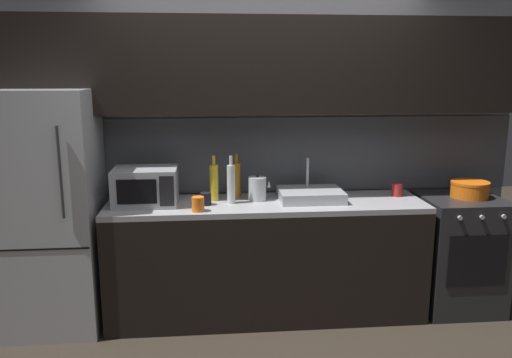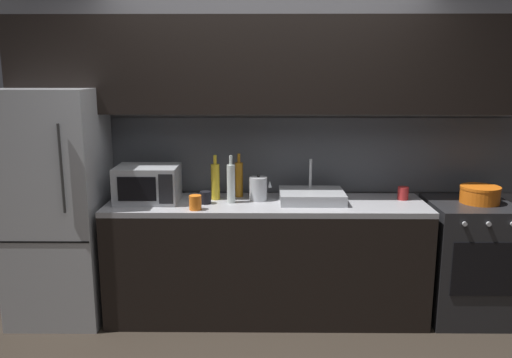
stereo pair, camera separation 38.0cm
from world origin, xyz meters
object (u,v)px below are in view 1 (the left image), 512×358
object	(u,v)px
wine_bottle_yellow	(214,182)
mug_dark	(206,199)
oven_range	(457,252)
wine_bottle_clear	(231,184)
cooking_pot	(470,189)
refrigerator	(51,211)
mug_orange	(198,204)
mug_red	(397,190)
microwave	(146,186)
kettle	(258,189)
wine_bottle_amber	(237,179)

from	to	relation	value
wine_bottle_yellow	mug_dark	world-z (taller)	wine_bottle_yellow
oven_range	wine_bottle_clear	distance (m)	1.89
wine_bottle_yellow	cooking_pot	size ratio (longest dim) A/B	1.19
refrigerator	mug_orange	distance (m)	1.09
refrigerator	mug_red	bearing A→B (deg)	2.05
wine_bottle_clear	mug_dark	bearing A→B (deg)	-169.69
wine_bottle_yellow	wine_bottle_clear	size ratio (longest dim) A/B	0.96
microwave	wine_bottle_yellow	size ratio (longest dim) A/B	1.35
microwave	kettle	size ratio (longest dim) A/B	2.29
oven_range	cooking_pot	xyz separation A→B (m)	(0.06, 0.00, 0.51)
oven_range	kettle	size ratio (longest dim) A/B	4.48
wine_bottle_amber	kettle	bearing A→B (deg)	-35.92
kettle	wine_bottle_clear	bearing A→B (deg)	-159.36
microwave	mug_orange	distance (m)	0.46
microwave	mug_red	world-z (taller)	microwave
refrigerator	kettle	xyz separation A→B (m)	(1.51, 0.07, 0.12)
microwave	wine_bottle_yellow	distance (m)	0.50
wine_bottle_yellow	mug_red	distance (m)	1.43
refrigerator	wine_bottle_amber	xyz separation A→B (m)	(1.36, 0.18, 0.17)
refrigerator	mug_red	xyz separation A→B (m)	(2.61, 0.09, 0.08)
mug_dark	mug_red	bearing A→B (deg)	5.25
kettle	mug_dark	size ratio (longest dim) A/B	2.19
microwave	mug_dark	world-z (taller)	microwave
kettle	wine_bottle_clear	world-z (taller)	wine_bottle_clear
kettle	wine_bottle_yellow	distance (m)	0.33
mug_red	oven_range	bearing A→B (deg)	-10.99
oven_range	wine_bottle_yellow	size ratio (longest dim) A/B	2.63
kettle	oven_range	bearing A→B (deg)	-2.45
kettle	cooking_pot	xyz separation A→B (m)	(1.64, -0.07, -0.03)
microwave	refrigerator	bearing A→B (deg)	-178.45
wine_bottle_amber	microwave	bearing A→B (deg)	-166.84
refrigerator	mug_orange	bearing A→B (deg)	-11.36
wine_bottle_amber	wine_bottle_clear	size ratio (longest dim) A/B	0.95
kettle	mug_orange	world-z (taller)	kettle
mug_dark	mug_orange	distance (m)	0.18
microwave	mug_red	distance (m)	1.93
wine_bottle_amber	wine_bottle_clear	distance (m)	0.19
oven_range	mug_orange	bearing A→B (deg)	-174.03
mug_orange	cooking_pot	size ratio (longest dim) A/B	0.36
kettle	mug_orange	xyz separation A→B (m)	(-0.44, -0.28, -0.04)
oven_range	wine_bottle_amber	world-z (taller)	wine_bottle_amber
oven_range	kettle	world-z (taller)	kettle
mug_orange	microwave	bearing A→B (deg)	148.77
refrigerator	oven_range	size ratio (longest dim) A/B	1.93
microwave	wine_bottle_clear	size ratio (longest dim) A/B	1.29
wine_bottle_clear	mug_dark	size ratio (longest dim) A/B	3.88
wine_bottle_yellow	mug_red	xyz separation A→B (m)	(1.43, 0.01, -0.09)
mug_red	wine_bottle_clear	bearing A→B (deg)	-175.48
oven_range	wine_bottle_clear	bearing A→B (deg)	-179.73
microwave	cooking_pot	distance (m)	2.47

